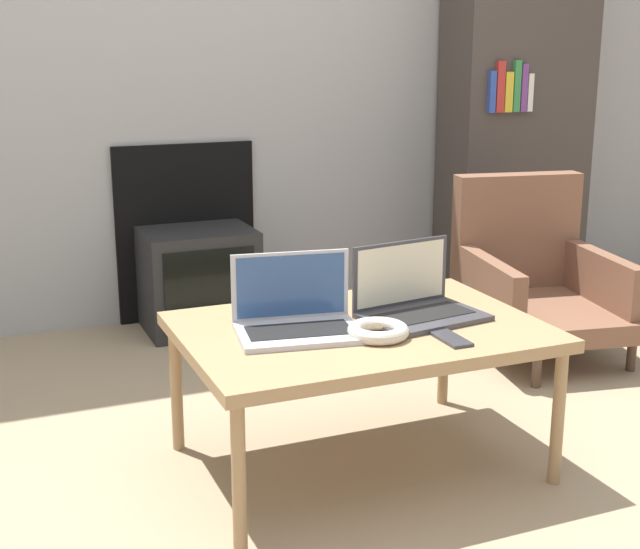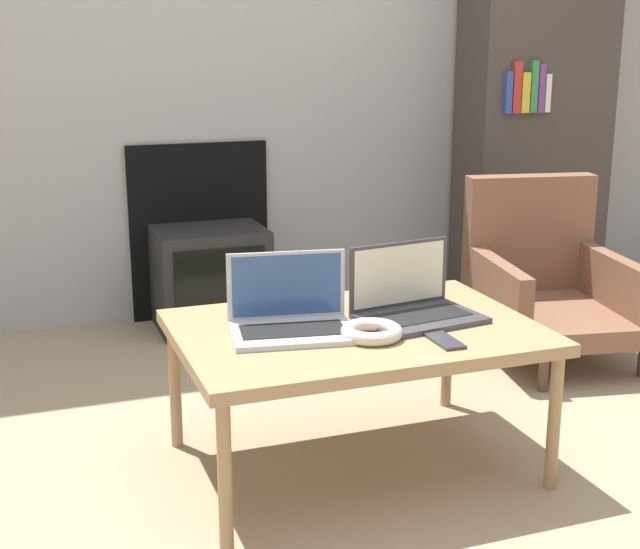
{
  "view_description": "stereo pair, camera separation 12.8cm",
  "coord_description": "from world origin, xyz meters",
  "px_view_note": "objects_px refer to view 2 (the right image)",
  "views": [
    {
      "loc": [
        -1.04,
        -1.9,
        1.23
      ],
      "look_at": [
        0.0,
        0.59,
        0.51
      ],
      "focal_mm": 50.0,
      "sensor_mm": 36.0,
      "label": 1
    },
    {
      "loc": [
        -0.92,
        -1.95,
        1.23
      ],
      "look_at": [
        0.0,
        0.59,
        0.51
      ],
      "focal_mm": 50.0,
      "sensor_mm": 36.0,
      "label": 2
    }
  ],
  "objects_px": {
    "tv": "(211,278)",
    "headphones": "(371,332)",
    "laptop_left": "(291,316)",
    "armchair": "(543,278)",
    "laptop_right": "(413,303)",
    "phone": "(444,340)"
  },
  "relations": [
    {
      "from": "headphones",
      "to": "tv",
      "type": "bearing_deg",
      "value": 93.28
    },
    {
      "from": "laptop_right",
      "to": "tv",
      "type": "height_order",
      "value": "laptop_right"
    },
    {
      "from": "laptop_right",
      "to": "headphones",
      "type": "relative_size",
      "value": 2.18
    },
    {
      "from": "laptop_right",
      "to": "tv",
      "type": "relative_size",
      "value": 0.79
    },
    {
      "from": "phone",
      "to": "tv",
      "type": "relative_size",
      "value": 0.32
    },
    {
      "from": "laptop_left",
      "to": "laptop_right",
      "type": "xyz_separation_m",
      "value": [
        0.38,
        0.0,
        0.0
      ]
    },
    {
      "from": "phone",
      "to": "armchair",
      "type": "height_order",
      "value": "armchair"
    },
    {
      "from": "headphones",
      "to": "tv",
      "type": "height_order",
      "value": "headphones"
    },
    {
      "from": "phone",
      "to": "tv",
      "type": "distance_m",
      "value": 1.69
    },
    {
      "from": "armchair",
      "to": "laptop_left",
      "type": "bearing_deg",
      "value": -142.25
    },
    {
      "from": "headphones",
      "to": "armchair",
      "type": "xyz_separation_m",
      "value": [
        1.1,
        0.81,
        -0.15
      ]
    },
    {
      "from": "tv",
      "to": "armchair",
      "type": "height_order",
      "value": "armchair"
    },
    {
      "from": "laptop_left",
      "to": "laptop_right",
      "type": "height_order",
      "value": "same"
    },
    {
      "from": "laptop_left",
      "to": "phone",
      "type": "distance_m",
      "value": 0.43
    },
    {
      "from": "laptop_right",
      "to": "headphones",
      "type": "distance_m",
      "value": 0.24
    },
    {
      "from": "laptop_right",
      "to": "armchair",
      "type": "height_order",
      "value": "armchair"
    },
    {
      "from": "tv",
      "to": "headphones",
      "type": "bearing_deg",
      "value": -86.72
    },
    {
      "from": "laptop_right",
      "to": "laptop_left",
      "type": "bearing_deg",
      "value": 171.64
    },
    {
      "from": "headphones",
      "to": "armchair",
      "type": "distance_m",
      "value": 1.37
    },
    {
      "from": "laptop_right",
      "to": "phone",
      "type": "height_order",
      "value": "laptop_right"
    },
    {
      "from": "laptop_left",
      "to": "armchair",
      "type": "xyz_separation_m",
      "value": [
        1.28,
        0.67,
        -0.17
      ]
    },
    {
      "from": "laptop_right",
      "to": "phone",
      "type": "bearing_deg",
      "value": -102.33
    }
  ]
}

